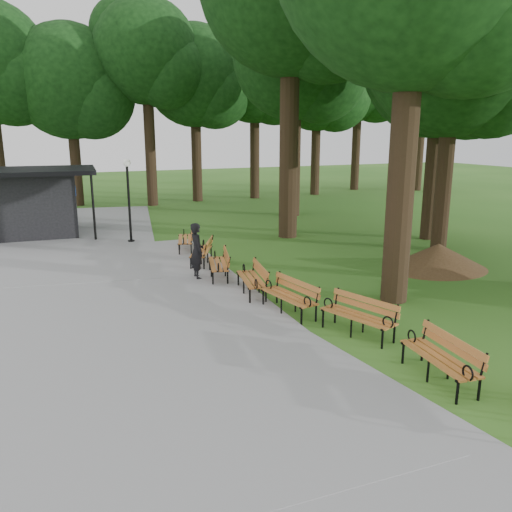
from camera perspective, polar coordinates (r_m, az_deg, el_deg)
name	(u,v)px	position (r m, az deg, el deg)	size (l,w,h in m)	color
ground	(312,329)	(12.15, 6.18, -8.04)	(100.00, 100.00, 0.00)	#2F651D
path	(116,311)	(13.65, -15.22, -5.85)	(12.00, 38.00, 0.06)	#959598
person	(197,251)	(15.94, -6.57, 0.55)	(0.64, 0.42, 1.76)	black
kiosk	(33,202)	(24.42, -23.45, 5.47)	(4.65, 4.04, 2.91)	black
lamp_post	(128,183)	(21.47, -14.01, 7.82)	(0.32, 0.32, 3.41)	black
dirt_mound	(438,256)	(18.14, 19.50, -0.02)	(2.90, 2.90, 0.85)	#47301C
bench_1	(439,358)	(10.15, 19.65, -10.64)	(1.90, 0.64, 0.88)	#B6662A
bench_2	(358,316)	(11.82, 11.20, -6.59)	(1.90, 0.64, 0.88)	#B6662A
bench_3	(289,297)	(12.96, 3.63, -4.52)	(1.90, 0.64, 0.88)	#B6662A
bench_4	(251,279)	(14.41, -0.51, -2.60)	(1.90, 0.64, 0.88)	#B6662A
bench_5	(218,264)	(16.08, -4.21, -0.90)	(1.90, 0.64, 0.88)	#B6662A
bench_6	(201,251)	(17.81, -6.09, 0.50)	(1.90, 0.64, 0.88)	#B6662A
bench_7	(185,239)	(19.90, -7.86, 1.86)	(1.90, 0.64, 0.88)	#B6662A
lawn_tree_1	(456,45)	(20.91, 21.24, 20.95)	(6.50, 6.50, 10.72)	black
lawn_tree_4	(295,57)	(28.08, 4.35, 21.08)	(6.40, 6.40, 11.37)	black
lawn_tree_5	(440,61)	(22.88, 19.77, 19.71)	(6.08, 6.08, 10.25)	black
tree_backdrop	(235,73)	(35.46, -2.31, 19.61)	(35.84, 9.66, 16.25)	black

